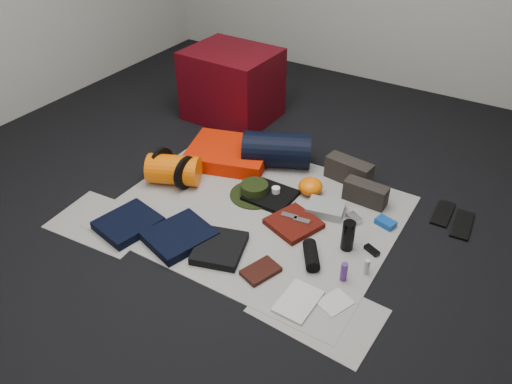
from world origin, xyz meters
The scene contains 37 objects.
floor centered at (0.00, 0.00, -0.01)m, with size 4.50×4.50×0.02m, color black.
newspaper_mat centered at (0.00, 0.00, 0.00)m, with size 1.60×1.30×0.01m, color #B7B3A9.
newspaper_sheet_front_left centered at (-0.70, -0.55, 0.00)m, with size 0.58×0.40×0.00m, color #B7B3A9.
newspaper_sheet_front_right centered at (0.65, -0.50, 0.00)m, with size 0.58×0.40×0.00m, color #B7B3A9.
red_cabinet centered at (-0.80, 0.96, 0.27)m, with size 0.65×0.54×0.54m, color #4E050D.
sleeping_pad centered at (-0.46, 0.40, 0.05)m, with size 0.54×0.44×0.10m, color red.
stuff_sack centered at (-0.60, -0.02, 0.10)m, with size 0.19×0.19×0.33m, color #FA6304.
sack_strap_left centered at (-0.70, -0.02, 0.11)m, with size 0.22×0.22×0.03m, color black.
sack_strap_right centered at (-0.50, -0.02, 0.11)m, with size 0.22×0.22×0.03m, color black.
navy_duffel centered at (-0.15, 0.51, 0.12)m, with size 0.23×0.23×0.45m, color black.
boonie_brim centered at (-0.09, 0.13, 0.01)m, with size 0.31×0.31×0.01m, color black.
boonie_crown centered at (-0.09, 0.13, 0.05)m, with size 0.17×0.17×0.07m, color black.
hiking_boot_left centered at (0.34, 0.59, 0.08)m, with size 0.30×0.11×0.15m, color #2A2420.
hiking_boot_right centered at (0.52, 0.42, 0.07)m, with size 0.26×0.10×0.13m, color #2A2420.
flip_flop_left centered at (0.96, 0.56, 0.01)m, with size 0.09×0.25×0.01m, color black.
flip_flop_right centered at (1.08, 0.51, 0.01)m, with size 0.10×0.27×0.01m, color black.
trousers_navy_a centered at (-0.54, -0.51, 0.03)m, with size 0.28×0.32×0.05m, color black.
trousers_navy_b centered at (-0.22, -0.44, 0.03)m, with size 0.30×0.34×0.05m, color black.
trousers_charcoal centered at (0.02, -0.40, 0.03)m, with size 0.25×0.29×0.04m, color black.
black_tshirt centered at (0.01, 0.16, 0.02)m, with size 0.28×0.26×0.03m, color black.
red_shirt centered at (0.26, -0.01, 0.02)m, with size 0.26×0.26×0.03m, color #4D0F08.
orange_stuff_sack centered at (0.19, 0.33, 0.06)m, with size 0.15×0.15×0.10m, color #FA6304.
first_aid_pouch centered at (0.36, 0.21, 0.03)m, with size 0.21×0.16×0.05m, color gray.
water_bottle centered at (0.59, -0.02, 0.09)m, with size 0.07×0.07×0.17m, color black.
speaker centered at (0.47, -0.21, 0.04)m, with size 0.07×0.07×0.19m, color black.
compact_camera centered at (0.53, 0.22, 0.02)m, with size 0.09×0.05×0.04m, color #BABABF.
cyan_case centered at (0.70, 0.28, 0.02)m, with size 0.11×0.07×0.04m, color #0F4396.
toiletry_purple centered at (0.67, -0.25, 0.06)m, with size 0.04×0.04×0.11m, color #51277F.
toiletry_clear centered at (0.75, -0.15, 0.05)m, with size 0.03×0.03×0.09m, color #B0B5B0.
paperback_book centered at (0.29, -0.43, 0.02)m, with size 0.12×0.19×0.03m, color black.
map_booklet centered at (0.55, -0.50, 0.01)m, with size 0.16×0.24×0.01m, color beige.
map_printout centered at (0.70, -0.41, 0.01)m, with size 0.12×0.15×0.01m, color beige.
sunglasses centered at (0.72, 0.02, 0.02)m, with size 0.09×0.04×0.02m, color black.
key_cluster centered at (-0.60, -0.49, 0.01)m, with size 0.06×0.06×0.01m, color #BABABF.
tape_roll centered at (0.03, 0.19, 0.05)m, with size 0.05×0.05×0.04m, color white.
energy_bar_a centered at (0.22, 0.01, 0.05)m, with size 0.10×0.04×0.01m, color #BABABF.
energy_bar_b centered at (0.30, 0.01, 0.05)m, with size 0.10×0.04×0.01m, color #BABABF.
Camera 1 is at (1.23, -2.00, 1.83)m, focal length 35.00 mm.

